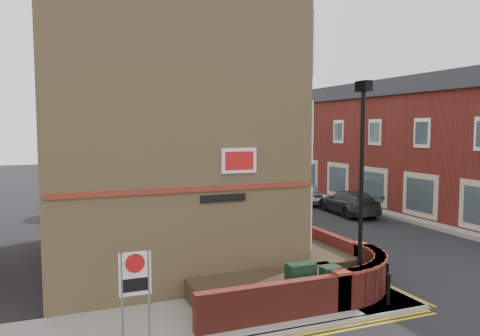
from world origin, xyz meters
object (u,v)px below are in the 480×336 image
at_px(zone_sign, 135,281).
at_px(lamppost, 361,189).
at_px(utility_cabinet_large, 301,284).
at_px(silver_car_near, 271,207).

bearing_deg(zone_sign, lamppost, 6.07).
height_order(lamppost, utility_cabinet_large, lamppost).
height_order(zone_sign, silver_car_near, zone_sign).
height_order(utility_cabinet_large, silver_car_near, silver_car_near).
distance_m(utility_cabinet_large, zone_sign, 4.86).
bearing_deg(silver_car_near, utility_cabinet_large, -123.46).
relative_size(utility_cabinet_large, silver_car_near, 0.28).
relative_size(zone_sign, silver_car_near, 0.50).
relative_size(lamppost, utility_cabinet_large, 5.25).
bearing_deg(zone_sign, silver_car_near, 53.20).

